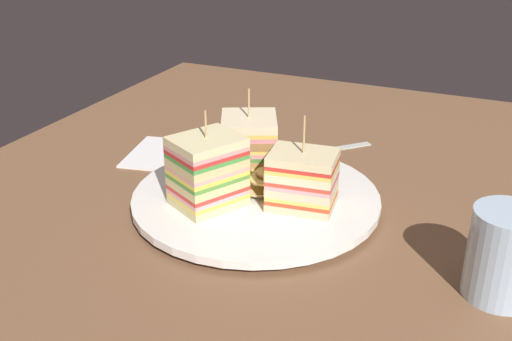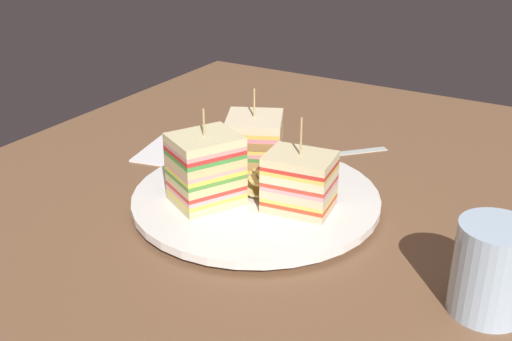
{
  "view_description": "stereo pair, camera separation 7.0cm",
  "coord_description": "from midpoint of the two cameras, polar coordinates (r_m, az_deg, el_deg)",
  "views": [
    {
      "loc": [
        57.85,
        25.93,
        33.94
      ],
      "look_at": [
        0.0,
        0.0,
        4.65
      ],
      "focal_mm": 43.1,
      "sensor_mm": 36.0,
      "label": 1
    },
    {
      "loc": [
        54.65,
        32.13,
        33.94
      ],
      "look_at": [
        0.0,
        0.0,
        4.65
      ],
      "focal_mm": 43.1,
      "sensor_mm": 36.0,
      "label": 2
    }
  ],
  "objects": [
    {
      "name": "napkin",
      "position": [
        0.87,
        -4.28,
        1.82
      ],
      "size": [
        13.34,
        13.82,
        0.5
      ],
      "primitive_type": "cube",
      "rotation": [
        0.0,
        0.0,
        0.21
      ],
      "color": "white",
      "rests_on": "ground_plane"
    },
    {
      "name": "spoon",
      "position": [
        0.86,
        7.95,
        1.45
      ],
      "size": [
        11.58,
        11.21,
        1.0
      ],
      "rotation": [
        0.0,
        0.0,
        5.52
      ],
      "color": "silver",
      "rests_on": "ground_plane"
    },
    {
      "name": "sandwich_wedge_0",
      "position": [
        0.75,
        2.51,
        2.26
      ],
      "size": [
        9.32,
        9.01,
        10.86
      ],
      "rotation": [
        0.0,
        0.0,
        6.72
      ],
      "color": "beige",
      "rests_on": "plate"
    },
    {
      "name": "sandwich_wedge_2",
      "position": [
        0.67,
        7.0,
        -1.14
      ],
      "size": [
        6.25,
        7.84,
        10.64
      ],
      "rotation": [
        0.0,
        0.0,
        11.12
      ],
      "color": "beige",
      "rests_on": "plate"
    },
    {
      "name": "sandwich_wedge_1",
      "position": [
        0.68,
        -1.74,
        0.04
      ],
      "size": [
        9.23,
        8.75,
        11.04
      ],
      "rotation": [
        0.0,
        0.0,
        8.93
      ],
      "color": "beige",
      "rests_on": "plate"
    },
    {
      "name": "chip_pile",
      "position": [
        0.71,
        4.01,
        -0.94
      ],
      "size": [
        7.83,
        7.29,
        3.26
      ],
      "color": "#E4C878",
      "rests_on": "plate"
    },
    {
      "name": "plate",
      "position": [
        0.71,
        2.8,
        -2.73
      ],
      "size": [
        28.66,
        28.66,
        1.65
      ],
      "color": "white",
      "rests_on": "ground_plane"
    },
    {
      "name": "drinking_glass",
      "position": [
        0.58,
        24.21,
        -8.98
      ],
      "size": [
        6.6,
        6.6,
        8.53
      ],
      "color": "silver",
      "rests_on": "ground_plane"
    },
    {
      "name": "ground_plane",
      "position": [
        0.72,
        2.77,
        -4.06
      ],
      "size": [
        106.1,
        81.56,
        1.8
      ],
      "primitive_type": "cube",
      "color": "brown"
    }
  ]
}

